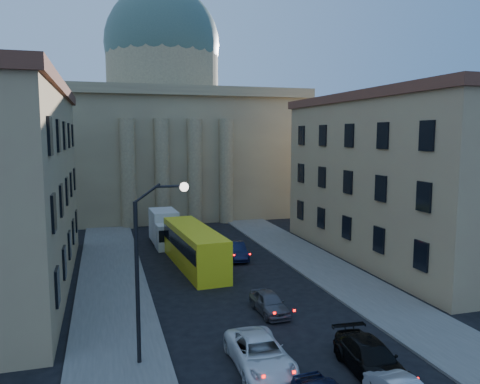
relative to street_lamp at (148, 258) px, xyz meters
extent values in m
cube|color=#5E5B56|center=(-1.53, 10.00, -5.21)|extent=(5.00, 60.00, 0.15)
cube|color=#5E5B56|center=(15.47, 10.00, -5.21)|extent=(5.00, 60.00, 0.15)
cube|color=#836F51|center=(6.97, 48.00, 2.71)|extent=(34.00, 26.00, 16.00)
cube|color=#836F51|center=(6.97, 48.00, 11.11)|extent=(35.50, 27.50, 1.20)
cylinder|color=#836F51|center=(6.97, 48.00, 14.71)|extent=(16.00, 16.00, 8.00)
sphere|color=#4B6657|center=(6.97, 48.00, 18.71)|extent=(16.40, 16.40, 16.40)
cube|color=#836F51|center=(-14.03, 46.00, 0.21)|extent=(13.00, 13.00, 11.00)
cone|color=brown|center=(-14.03, 46.00, 7.71)|extent=(26.02, 26.02, 4.00)
cube|color=#836F51|center=(27.97, 46.00, 0.21)|extent=(13.00, 13.00, 11.00)
cone|color=brown|center=(27.97, 46.00, 7.71)|extent=(26.02, 26.02, 4.00)
cylinder|color=#836F51|center=(0.97, 34.80, 1.21)|extent=(1.80, 1.80, 13.00)
cylinder|color=#836F51|center=(4.97, 34.80, 1.21)|extent=(1.80, 1.80, 13.00)
cylinder|color=#836F51|center=(8.97, 34.80, 1.21)|extent=(1.80, 1.80, 13.00)
cylinder|color=#836F51|center=(12.97, 34.80, 1.21)|extent=(1.80, 1.80, 13.00)
cube|color=tan|center=(23.97, 14.00, 1.71)|extent=(11.00, 26.00, 14.00)
cube|color=brown|center=(23.97, 14.00, 9.01)|extent=(11.60, 26.60, 0.80)
cylinder|color=black|center=(-0.53, 0.00, -1.29)|extent=(0.20, 0.20, 8.00)
cylinder|color=black|center=(0.02, 0.00, 3.06)|extent=(1.30, 0.12, 0.96)
cylinder|color=black|center=(1.02, 0.00, 3.36)|extent=(1.30, 0.12, 0.12)
sphere|color=white|center=(1.77, 0.00, 3.31)|extent=(0.44, 0.44, 0.44)
imported|color=white|center=(4.94, -1.97, -4.54)|extent=(2.54, 5.38, 1.48)
imported|color=black|center=(9.74, -3.89, -4.54)|extent=(2.45, 5.27, 1.49)
imported|color=#4F4E53|center=(7.77, 4.47, -4.61)|extent=(1.70, 3.99, 1.34)
imported|color=black|center=(9.26, 17.42, -4.54)|extent=(1.88, 4.63, 1.49)
cube|color=yellow|center=(5.21, 15.93, -3.62)|extent=(3.55, 12.02, 3.34)
cube|color=black|center=(5.21, 15.93, -3.08)|extent=(3.57, 11.38, 1.19)
cylinder|color=black|center=(4.44, 11.55, -4.75)|extent=(0.40, 1.10, 1.08)
cylinder|color=black|center=(6.59, 11.71, -4.75)|extent=(0.40, 1.10, 1.08)
cylinder|color=black|center=(3.82, 20.15, -4.75)|extent=(0.40, 1.10, 1.08)
cylinder|color=black|center=(5.97, 20.31, -4.75)|extent=(0.40, 1.10, 1.08)
cube|color=silver|center=(4.01, 22.81, -4.05)|extent=(2.47, 2.57, 2.47)
cube|color=black|center=(4.05, 21.62, -3.74)|extent=(2.27, 0.21, 1.13)
cube|color=silver|center=(3.90, 25.59, -3.48)|extent=(2.64, 4.42, 3.20)
cylinder|color=black|center=(2.99, 22.36, -4.82)|extent=(0.32, 0.94, 0.93)
cylinder|color=black|center=(5.05, 22.44, -4.82)|extent=(0.32, 0.94, 0.93)
cylinder|color=black|center=(2.83, 26.48, -4.82)|extent=(0.32, 0.94, 0.93)
cylinder|color=black|center=(4.89, 26.56, -4.82)|extent=(0.32, 0.94, 0.93)
camera|label=1|loc=(-1.91, -21.92, 5.78)|focal=35.00mm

